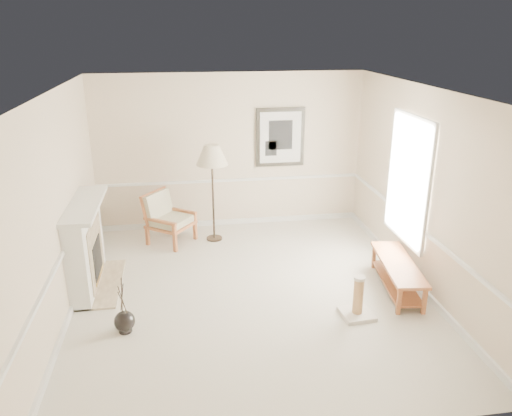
# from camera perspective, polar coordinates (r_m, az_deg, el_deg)

# --- Properties ---
(ground) EXTENTS (5.50, 5.50, 0.00)m
(ground) POSITION_cam_1_polar(r_m,az_deg,el_deg) (7.38, -0.62, -9.71)
(ground) COLOR silver
(ground) RESTS_ON ground
(room) EXTENTS (5.04, 5.54, 2.92)m
(room) POSITION_cam_1_polar(r_m,az_deg,el_deg) (6.74, 0.39, 4.61)
(room) COLOR beige
(room) RESTS_ON ground
(fireplace) EXTENTS (0.64, 1.64, 1.31)m
(fireplace) POSITION_cam_1_polar(r_m,az_deg,el_deg) (7.71, -18.85, -4.15)
(fireplace) COLOR white
(fireplace) RESTS_ON ground
(floor_vase) EXTENTS (0.27, 0.27, 0.78)m
(floor_vase) POSITION_cam_1_polar(r_m,az_deg,el_deg) (6.69, -14.79, -12.46)
(floor_vase) COLOR black
(floor_vase) RESTS_ON ground
(armchair) EXTENTS (0.99, 0.98, 0.91)m
(armchair) POSITION_cam_1_polar(r_m,az_deg,el_deg) (9.02, -10.27, -0.86)
(armchair) COLOR #A35734
(armchair) RESTS_ON ground
(floor_lamp) EXTENTS (0.59, 0.59, 1.75)m
(floor_lamp) POSITION_cam_1_polar(r_m,az_deg,el_deg) (8.66, -5.07, 5.75)
(floor_lamp) COLOR black
(floor_lamp) RESTS_ON ground
(bench) EXTENTS (0.64, 1.55, 0.43)m
(bench) POSITION_cam_1_polar(r_m,az_deg,el_deg) (7.64, 15.87, -6.97)
(bench) COLOR #A35734
(bench) RESTS_ON ground
(scratching_post) EXTENTS (0.45, 0.45, 0.59)m
(scratching_post) POSITION_cam_1_polar(r_m,az_deg,el_deg) (6.90, 11.54, -10.65)
(scratching_post) COLOR white
(scratching_post) RESTS_ON ground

